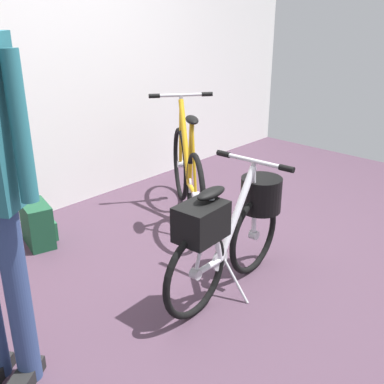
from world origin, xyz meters
TOP-DOWN VIEW (x-y plane):
  - ground_plane at (0.00, 0.00)m, footprint 6.06×6.06m
  - back_wall at (0.00, 1.83)m, footprint 6.06×0.10m
  - folding_bike_foreground at (-0.04, -0.04)m, footprint 1.13×0.53m
  - display_bike_left at (0.56, 0.89)m, footprint 0.86×1.13m
  - backpack_on_floor at (-0.55, 1.33)m, footprint 0.26×0.33m

SIDE VIEW (x-z plane):
  - ground_plane at x=0.00m, z-range 0.00..0.00m
  - backpack_on_floor at x=-0.55m, z-range 0.00..0.32m
  - display_bike_left at x=0.56m, z-range -0.12..0.84m
  - folding_bike_foreground at x=-0.04m, z-range 0.02..0.82m
  - back_wall at x=0.00m, z-range 0.00..3.07m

